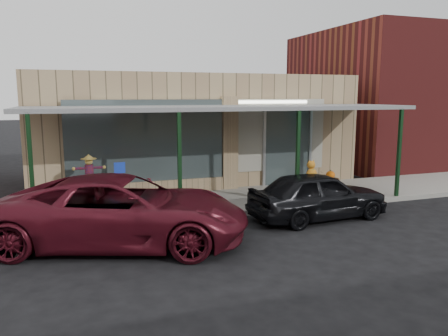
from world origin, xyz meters
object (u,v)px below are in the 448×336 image
object	(u,v)px
barrel_scarecrow	(90,189)
parked_sedan	(318,195)
barrel_pumpkin	(330,182)
handicap_sign	(120,181)
car_maroon	(123,211)

from	to	relation	value
barrel_scarecrow	parked_sedan	xyz separation A→B (m)	(5.99, -2.85, -0.00)
barrel_scarecrow	parked_sedan	distance (m)	6.63
barrel_pumpkin	handicap_sign	distance (m)	7.41
barrel_pumpkin	barrel_scarecrow	bearing A→B (deg)	178.73
barrel_pumpkin	car_maroon	xyz separation A→B (m)	(-7.49, -3.06, 0.40)
parked_sedan	handicap_sign	bearing A→B (deg)	67.00
handicap_sign	parked_sedan	size ratio (longest dim) A/B	0.36
barrel_scarecrow	car_maroon	xyz separation A→B (m)	(0.60, -3.24, 0.12)
barrel_scarecrow	barrel_pumpkin	world-z (taller)	barrel_scarecrow
barrel_pumpkin	handicap_sign	bearing A→B (deg)	-172.95
barrel_pumpkin	parked_sedan	distance (m)	3.41
parked_sedan	car_maroon	distance (m)	5.40
barrel_pumpkin	car_maroon	world-z (taller)	car_maroon
car_maroon	handicap_sign	bearing A→B (deg)	14.56
parked_sedan	car_maroon	world-z (taller)	car_maroon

